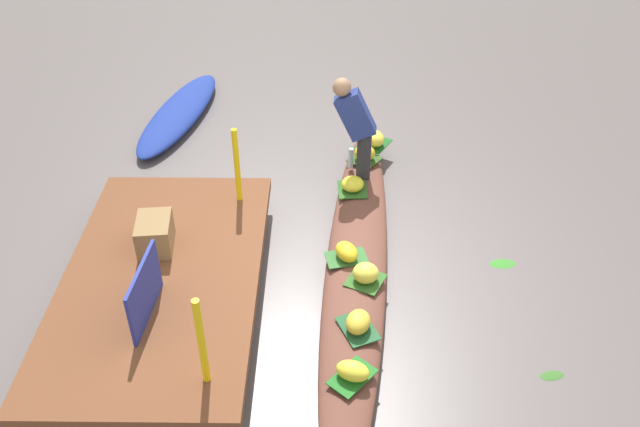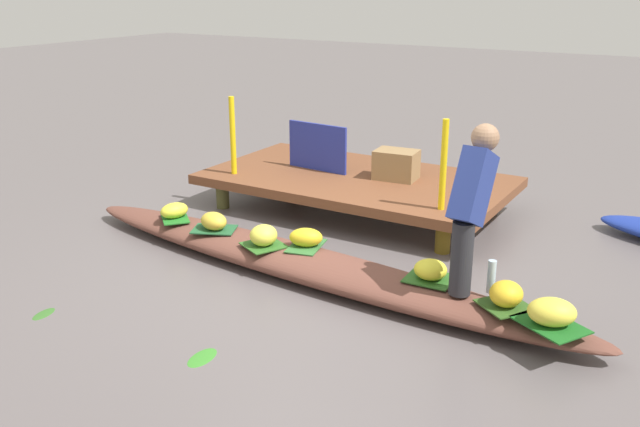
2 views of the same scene
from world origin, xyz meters
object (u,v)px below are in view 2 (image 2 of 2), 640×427
(market_banner, at_px, (317,147))
(produce_crate, at_px, (396,165))
(banana_bunch_6, at_px, (552,312))
(water_bottle, at_px, (491,277))
(banana_bunch_0, at_px, (306,237))
(banana_bunch_4, at_px, (214,221))
(banana_bunch_2, at_px, (506,294))
(banana_bunch_5, at_px, (264,235))
(banana_bunch_1, at_px, (174,210))
(vendor_person, at_px, (472,200))
(banana_bunch_3, at_px, (430,270))
(vendor_boat, at_px, (303,263))

(market_banner, height_order, produce_crate, market_banner)
(banana_bunch_6, relative_size, water_bottle, 1.27)
(banana_bunch_0, xyz_separation_m, banana_bunch_4, (-0.94, -0.08, 0.00))
(banana_bunch_2, relative_size, banana_bunch_5, 1.00)
(banana_bunch_1, bearing_deg, banana_bunch_5, -7.59)
(banana_bunch_2, distance_m, market_banner, 3.38)
(banana_bunch_2, bearing_deg, banana_bunch_5, 177.83)
(banana_bunch_0, bearing_deg, banana_bunch_5, -151.77)
(banana_bunch_1, distance_m, vendor_person, 3.00)
(banana_bunch_1, xyz_separation_m, vendor_person, (2.93, -0.10, 0.61))
(banana_bunch_4, bearing_deg, water_bottle, -0.09)
(banana_bunch_0, relative_size, banana_bunch_3, 1.12)
(banana_bunch_0, relative_size, banana_bunch_6, 0.90)
(vendor_boat, xyz_separation_m, vendor_person, (1.43, -0.01, 0.80))
(banana_bunch_5, xyz_separation_m, produce_crate, (0.30, 2.01, 0.21))
(banana_bunch_0, distance_m, banana_bunch_3, 1.18)
(banana_bunch_6, height_order, water_bottle, water_bottle)
(banana_bunch_4, bearing_deg, banana_bunch_1, 173.33)
(banana_bunch_0, relative_size, banana_bunch_4, 1.04)
(banana_bunch_6, distance_m, vendor_person, 0.94)
(banana_bunch_5, bearing_deg, vendor_boat, 10.67)
(banana_bunch_5, bearing_deg, water_bottle, 2.54)
(banana_bunch_2, xyz_separation_m, banana_bunch_3, (-0.63, 0.16, -0.02))
(banana_bunch_4, distance_m, market_banner, 1.83)
(banana_bunch_5, bearing_deg, market_banner, 107.74)
(vendor_person, distance_m, produce_crate, 2.48)
(banana_bunch_6, relative_size, market_banner, 0.42)
(banana_bunch_1, distance_m, produce_crate, 2.36)
(banana_bunch_3, height_order, banana_bunch_6, banana_bunch_6)
(banana_bunch_0, bearing_deg, vendor_boat, -70.16)
(banana_bunch_1, xyz_separation_m, market_banner, (0.55, 1.74, 0.33))
(banana_bunch_0, distance_m, banana_bunch_5, 0.36)
(banana_bunch_2, distance_m, vendor_person, 0.70)
(banana_bunch_1, distance_m, banana_bunch_6, 3.63)
(banana_bunch_4, bearing_deg, vendor_person, -0.86)
(banana_bunch_2, distance_m, water_bottle, 0.24)
(banana_bunch_1, distance_m, banana_bunch_5, 1.16)
(banana_bunch_1, xyz_separation_m, banana_bunch_4, (0.53, -0.06, 0.01))
(banana_bunch_2, bearing_deg, water_bottle, 134.01)
(banana_bunch_3, height_order, water_bottle, water_bottle)
(banana_bunch_3, height_order, market_banner, market_banner)
(banana_bunch_5, bearing_deg, banana_bunch_4, 171.63)
(banana_bunch_5, bearing_deg, vendor_person, 1.77)
(produce_crate, bearing_deg, vendor_person, -52.73)
(banana_bunch_2, relative_size, banana_bunch_3, 0.96)
(banana_bunch_3, relative_size, water_bottle, 1.02)
(banana_bunch_6, bearing_deg, banana_bunch_3, 163.73)
(banana_bunch_3, distance_m, produce_crate, 2.28)
(vendor_boat, relative_size, banana_bunch_2, 21.00)
(banana_bunch_2, height_order, vendor_person, vendor_person)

